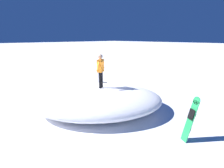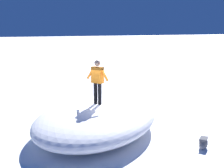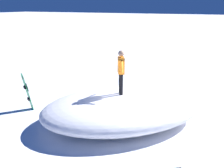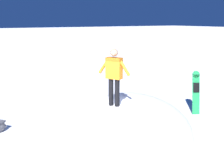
# 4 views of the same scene
# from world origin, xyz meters

# --- Properties ---
(ground) EXTENTS (240.00, 240.00, 0.00)m
(ground) POSITION_xyz_m (0.00, 0.00, 0.00)
(ground) COLOR white
(snow_mound) EXTENTS (7.70, 7.51, 1.20)m
(snow_mound) POSITION_xyz_m (-0.37, -0.49, 0.60)
(snow_mound) COLOR white
(snow_mound) RESTS_ON ground
(snowboarder_standing) EXTENTS (0.91, 0.58, 1.66)m
(snowboarder_standing) POSITION_xyz_m (-0.18, -0.54, 2.14)
(snowboarder_standing) COLOR black
(snowboarder_standing) RESTS_ON snow_mound
(backpack_near) EXTENTS (0.59, 0.64, 0.37)m
(backpack_near) POSITION_xyz_m (2.50, 2.25, 0.19)
(backpack_near) COLOR #4C4C51
(backpack_near) RESTS_ON ground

